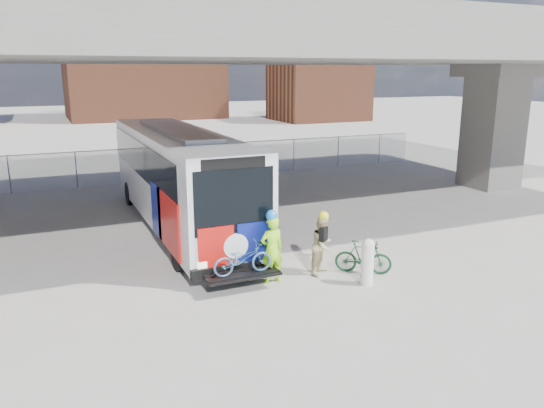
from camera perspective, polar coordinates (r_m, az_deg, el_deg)
ground at (r=17.83m, az=-0.82°, el=-4.49°), size 160.00×160.00×0.00m
bus at (r=19.78m, az=-10.05°, el=3.49°), size 2.67×12.90×3.69m
overpass at (r=20.64m, az=-5.45°, el=16.45°), size 40.00×16.00×7.95m
chainlink_fence at (r=28.64m, az=-10.36°, el=5.36°), size 30.00×0.06×30.00m
brick_buildings at (r=64.24m, az=-17.41°, el=13.32°), size 54.00×22.00×12.00m
smokestack at (r=73.80m, az=-8.08°, el=19.35°), size 2.20×2.20×25.00m
bollard at (r=14.69m, az=10.24°, el=-5.98°), size 0.34×0.34×1.31m
cyclist_hivis at (r=14.53m, az=-0.02°, el=-4.74°), size 0.72×0.50×2.07m
cyclist_tan at (r=15.25m, az=5.49°, el=-4.35°), size 1.04×1.00×1.86m
bike_parked at (r=15.54m, az=9.80°, el=-5.66°), size 1.58×1.34×0.98m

